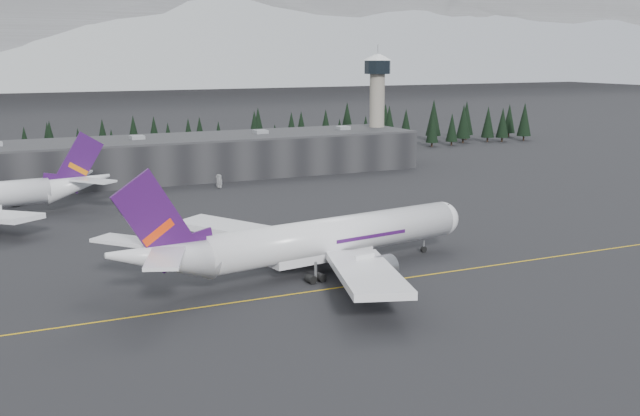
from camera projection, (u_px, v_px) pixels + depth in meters
name	position (u px, v px, depth m)	size (l,w,h in m)	color
ground	(371.00, 279.00, 137.83)	(1400.00, 1400.00, 0.00)	black
taxiline	(377.00, 282.00, 136.06)	(400.00, 0.40, 0.02)	gold
terminal	(170.00, 158.00, 246.83)	(160.00, 30.00, 12.60)	black
control_tower	(377.00, 96.00, 278.55)	(10.00, 10.00, 37.70)	gray
treeline	(141.00, 142.00, 279.22)	(360.00, 20.00, 15.00)	black
jet_main	(306.00, 241.00, 139.71)	(71.74, 65.76, 21.19)	white
gse_vehicle_a	(16.00, 204.00, 202.68)	(2.44, 5.28, 1.47)	silver
gse_vehicle_b	(220.00, 186.00, 230.06)	(1.62, 4.04, 1.38)	silver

